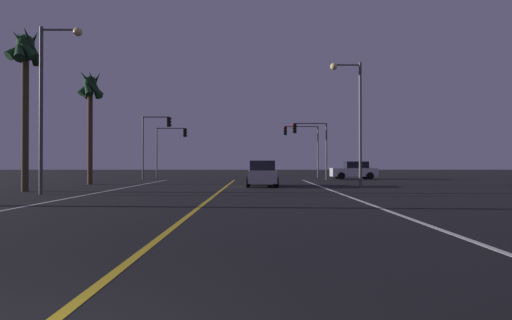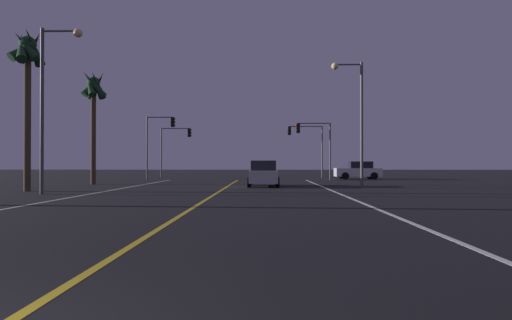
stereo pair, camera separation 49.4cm
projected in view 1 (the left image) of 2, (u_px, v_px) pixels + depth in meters
The scene contains 13 objects.
lane_edge_right at pixel (359, 200), 17.92m from camera, with size 0.16×42.17×0.01m, color silver.
lane_edge_left at pixel (63, 200), 17.97m from camera, with size 0.16×42.17×0.01m, color silver.
lane_center_divider at pixel (211, 200), 17.94m from camera, with size 0.16×42.17×0.01m, color gold.
car_crossing_side at pixel (356, 171), 41.30m from camera, with size 4.30×2.02×1.70m.
car_ahead_far at pixel (264, 174), 28.34m from camera, with size 2.02×4.30×1.70m.
traffic_light_near_right at pixel (312, 137), 39.53m from camera, with size 3.24×0.36×5.25m.
traffic_light_near_left at pixel (158, 133), 39.59m from camera, with size 2.72×0.36×5.84m.
traffic_light_far_right at pixel (303, 139), 45.03m from camera, with size 3.73×0.36×5.44m.
traffic_light_far_left at pixel (174, 140), 45.09m from camera, with size 3.29×0.36×5.25m.
street_lamp_left_mid at pixel (53, 89), 20.93m from camera, with size 2.09×0.44×8.19m.
street_lamp_right_far at pixel (355, 108), 26.86m from camera, with size 1.97×0.44×7.85m.
palm_tree_left_mid at pixel (28, 61), 23.17m from camera, with size 1.95×2.24×8.93m.
palm_tree_left_far at pixel (93, 94), 30.98m from camera, with size 2.05×2.01×8.28m.
Camera 1 is at (1.97, -2.86, 1.53)m, focal length 30.15 mm.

